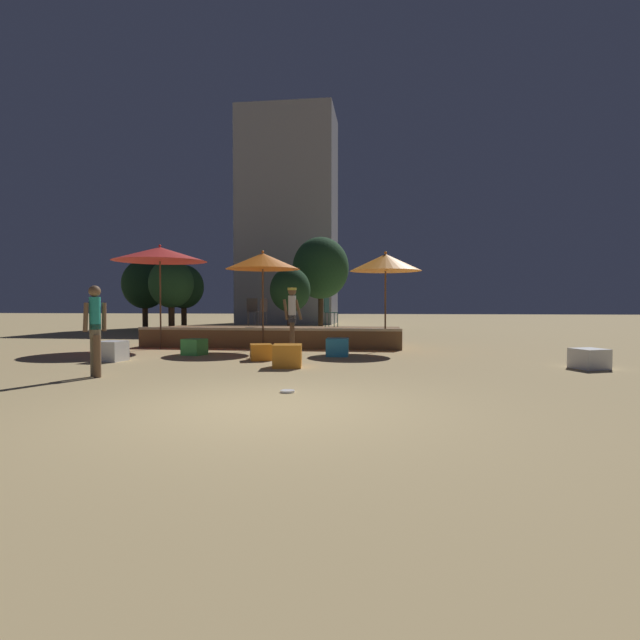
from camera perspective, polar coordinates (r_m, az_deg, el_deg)
name	(u,v)px	position (r m, az deg, el deg)	size (l,w,h in m)	color
ground_plane	(263,407)	(6.63, -6.49, -9.91)	(120.00, 120.00, 0.00)	tan
wooden_deck	(277,336)	(16.46, -4.97, -1.88)	(8.05, 3.06, 0.63)	brown
patio_umbrella_0	(263,261)	(15.00, -6.56, 6.69)	(2.20, 2.20, 2.94)	brown
patio_umbrella_1	(160,254)	(15.89, -17.83, 7.17)	(2.79, 2.79, 3.14)	brown
patio_umbrella_2	(386,263)	(14.62, 7.50, 6.52)	(2.08, 2.08, 2.87)	brown
cube_seat_0	(112,351)	(12.76, -22.70, -3.30)	(0.62, 0.62, 0.47)	white
cube_seat_1	(194,347)	(13.59, -14.16, -3.00)	(0.63, 0.63, 0.43)	#4CC651
cube_seat_2	(589,359)	(11.80, 28.41, -3.91)	(0.77, 0.77, 0.42)	white
cube_seat_3	(261,352)	(12.05, -6.76, -3.67)	(0.64, 0.64, 0.39)	orange
cube_seat_4	(337,347)	(12.90, 2.01, -3.12)	(0.58, 0.58, 0.46)	#2D9EDB
cube_seat_5	(287,356)	(10.65, -3.74, -4.11)	(0.66, 0.66, 0.49)	orange
person_0	(95,328)	(10.06, -24.31, -0.82)	(0.33, 0.38, 1.69)	brown
person_1	(292,315)	(13.84, -3.21, 0.55)	(0.55, 0.30, 1.81)	brown
bistro_chair_0	(329,309)	(15.55, 1.01, 1.22)	(0.43, 0.42, 0.90)	#1E4C47
bistro_chair_1	(262,309)	(17.43, -6.65, 1.28)	(0.46, 0.46, 0.90)	#47474C
bistro_chair_2	(252,309)	(16.59, -7.74, 1.25)	(0.44, 0.44, 0.90)	#2D3338
frisbee_disc	(287,391)	(7.69, -3.74, -8.12)	(0.22, 0.22, 0.03)	white
background_tree_0	(290,290)	(23.46, -3.43, 3.43)	(1.90, 1.90, 3.06)	#3D2B1C
background_tree_1	(321,268)	(27.38, 0.08, 5.94)	(3.07, 3.07, 5.00)	#3D2B1C
background_tree_2	(145,284)	(27.35, -19.39, 3.87)	(2.31, 2.31, 3.64)	#3D2B1C
background_tree_3	(171,284)	(23.88, -16.64, 3.98)	(2.03, 2.03, 3.40)	#3D2B1C
background_tree_4	(184,287)	(26.75, -15.31, 3.66)	(2.04, 2.04, 3.36)	#3D2B1C
distant_building	(288,219)	(34.90, -3.64, 11.44)	(6.41, 4.52, 14.32)	gray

